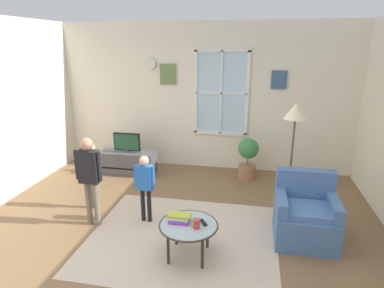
{
  "coord_description": "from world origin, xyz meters",
  "views": [
    {
      "loc": [
        0.98,
        -3.39,
        2.46
      ],
      "look_at": [
        0.14,
        0.96,
        1.09
      ],
      "focal_mm": 30.32,
      "sensor_mm": 36.0,
      "label": 1
    }
  ],
  "objects_px": {
    "potted_plant_by_window": "(248,156)",
    "tv_stand": "(128,162)",
    "armchair": "(305,216)",
    "floor_lamp": "(295,123)",
    "coffee_table": "(189,227)",
    "remote_near_books": "(203,222)",
    "cup": "(196,224)",
    "person_black_shirt": "(89,172)",
    "person_blue_shirt": "(145,181)",
    "person_red_shirt": "(92,168)",
    "television": "(127,142)",
    "book_stack": "(180,218)"
  },
  "relations": [
    {
      "from": "tv_stand",
      "to": "person_black_shirt",
      "type": "height_order",
      "value": "person_black_shirt"
    },
    {
      "from": "person_blue_shirt",
      "to": "person_black_shirt",
      "type": "distance_m",
      "value": 0.76
    },
    {
      "from": "tv_stand",
      "to": "person_black_shirt",
      "type": "distance_m",
      "value": 2.02
    },
    {
      "from": "coffee_table",
      "to": "person_red_shirt",
      "type": "height_order",
      "value": "person_red_shirt"
    },
    {
      "from": "remote_near_books",
      "to": "tv_stand",
      "type": "bearing_deg",
      "value": 128.98
    },
    {
      "from": "television",
      "to": "cup",
      "type": "relative_size",
      "value": 4.81
    },
    {
      "from": "cup",
      "to": "person_blue_shirt",
      "type": "relative_size",
      "value": 0.11
    },
    {
      "from": "person_black_shirt",
      "to": "potted_plant_by_window",
      "type": "height_order",
      "value": "person_black_shirt"
    },
    {
      "from": "remote_near_books",
      "to": "person_red_shirt",
      "type": "height_order",
      "value": "person_red_shirt"
    },
    {
      "from": "television",
      "to": "book_stack",
      "type": "distance_m",
      "value": 2.81
    },
    {
      "from": "book_stack",
      "to": "tv_stand",
      "type": "bearing_deg",
      "value": 124.3
    },
    {
      "from": "television",
      "to": "cup",
      "type": "bearing_deg",
      "value": -53.26
    },
    {
      "from": "coffee_table",
      "to": "person_red_shirt",
      "type": "bearing_deg",
      "value": 151.58
    },
    {
      "from": "person_blue_shirt",
      "to": "person_red_shirt",
      "type": "height_order",
      "value": "person_red_shirt"
    },
    {
      "from": "book_stack",
      "to": "floor_lamp",
      "type": "height_order",
      "value": "floor_lamp"
    },
    {
      "from": "person_black_shirt",
      "to": "armchair",
      "type": "bearing_deg",
      "value": 3.91
    },
    {
      "from": "book_stack",
      "to": "potted_plant_by_window",
      "type": "xyz_separation_m",
      "value": [
        0.74,
        2.47,
        -0.03
      ]
    },
    {
      "from": "person_red_shirt",
      "to": "floor_lamp",
      "type": "bearing_deg",
      "value": 6.36
    },
    {
      "from": "cup",
      "to": "person_black_shirt",
      "type": "relative_size",
      "value": 0.09
    },
    {
      "from": "person_black_shirt",
      "to": "potted_plant_by_window",
      "type": "relative_size",
      "value": 1.61
    },
    {
      "from": "television",
      "to": "person_red_shirt",
      "type": "height_order",
      "value": "person_red_shirt"
    },
    {
      "from": "potted_plant_by_window",
      "to": "person_black_shirt",
      "type": "bearing_deg",
      "value": -135.3
    },
    {
      "from": "cup",
      "to": "person_red_shirt",
      "type": "height_order",
      "value": "person_red_shirt"
    },
    {
      "from": "tv_stand",
      "to": "coffee_table",
      "type": "height_order",
      "value": "tv_stand"
    },
    {
      "from": "coffee_table",
      "to": "potted_plant_by_window",
      "type": "bearing_deg",
      "value": 76.14
    },
    {
      "from": "potted_plant_by_window",
      "to": "floor_lamp",
      "type": "bearing_deg",
      "value": -64.41
    },
    {
      "from": "television",
      "to": "potted_plant_by_window",
      "type": "xyz_separation_m",
      "value": [
        2.33,
        0.16,
        -0.2
      ]
    },
    {
      "from": "tv_stand",
      "to": "person_black_shirt",
      "type": "relative_size",
      "value": 0.84
    },
    {
      "from": "person_red_shirt",
      "to": "remote_near_books",
      "type": "bearing_deg",
      "value": -24.66
    },
    {
      "from": "potted_plant_by_window",
      "to": "tv_stand",
      "type": "bearing_deg",
      "value": -176.26
    },
    {
      "from": "book_stack",
      "to": "person_red_shirt",
      "type": "bearing_deg",
      "value": 151.16
    },
    {
      "from": "floor_lamp",
      "to": "cup",
      "type": "bearing_deg",
      "value": -131.67
    },
    {
      "from": "person_black_shirt",
      "to": "potted_plant_by_window",
      "type": "xyz_separation_m",
      "value": [
        2.09,
        2.07,
        -0.36
      ]
    },
    {
      "from": "television",
      "to": "book_stack",
      "type": "height_order",
      "value": "television"
    },
    {
      "from": "person_red_shirt",
      "to": "potted_plant_by_window",
      "type": "distance_m",
      "value": 2.82
    },
    {
      "from": "coffee_table",
      "to": "remote_near_books",
      "type": "relative_size",
      "value": 5.07
    },
    {
      "from": "armchair",
      "to": "person_black_shirt",
      "type": "distance_m",
      "value": 2.93
    },
    {
      "from": "tv_stand",
      "to": "person_blue_shirt",
      "type": "distance_m",
      "value": 1.98
    },
    {
      "from": "television",
      "to": "coffee_table",
      "type": "relative_size",
      "value": 0.74
    },
    {
      "from": "armchair",
      "to": "floor_lamp",
      "type": "height_order",
      "value": "floor_lamp"
    },
    {
      "from": "armchair",
      "to": "person_red_shirt",
      "type": "height_order",
      "value": "person_red_shirt"
    },
    {
      "from": "cup",
      "to": "person_blue_shirt",
      "type": "xyz_separation_m",
      "value": [
        -0.86,
        0.73,
        0.14
      ]
    },
    {
      "from": "armchair",
      "to": "coffee_table",
      "type": "relative_size",
      "value": 1.23
    },
    {
      "from": "armchair",
      "to": "person_blue_shirt",
      "type": "xyz_separation_m",
      "value": [
        -2.17,
        0.02,
        0.3
      ]
    },
    {
      "from": "book_stack",
      "to": "person_blue_shirt",
      "type": "bearing_deg",
      "value": 135.64
    },
    {
      "from": "armchair",
      "to": "floor_lamp",
      "type": "bearing_deg",
      "value": 106.19
    },
    {
      "from": "television",
      "to": "floor_lamp",
      "type": "bearing_deg",
      "value": -21.14
    },
    {
      "from": "armchair",
      "to": "person_black_shirt",
      "type": "bearing_deg",
      "value": -176.09
    },
    {
      "from": "armchair",
      "to": "coffee_table",
      "type": "xyz_separation_m",
      "value": [
        -1.41,
        -0.65,
        0.07
      ]
    },
    {
      "from": "floor_lamp",
      "to": "person_black_shirt",
      "type": "bearing_deg",
      "value": -164.06
    }
  ]
}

